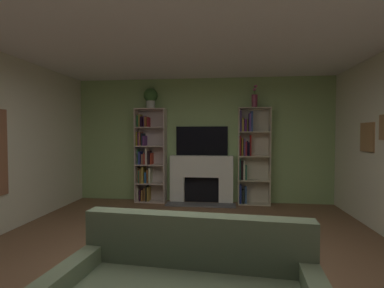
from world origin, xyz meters
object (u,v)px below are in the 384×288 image
at_px(bookshelf_left, 148,158).
at_px(vase_with_flowers, 255,100).
at_px(fireplace, 202,178).
at_px(tv, 202,141).
at_px(potted_plant, 151,97).
at_px(bookshelf_right, 250,154).
at_px(coffee_table, 197,250).

distance_m(bookshelf_left, vase_with_flowers, 2.60).
bearing_deg(fireplace, vase_with_flowers, -1.60).
bearing_deg(tv, potted_plant, -173.79).
height_order(bookshelf_left, bookshelf_right, same).
bearing_deg(bookshelf_left, fireplace, 0.05).
xyz_separation_m(tv, coffee_table, (0.22, -3.52, -0.95)).
bearing_deg(tv, coffee_table, -86.35).
xyz_separation_m(bookshelf_right, potted_plant, (-2.12, -0.05, 1.23)).
relative_size(tv, bookshelf_right, 0.55).
relative_size(fireplace, vase_with_flowers, 3.07).
height_order(bookshelf_left, potted_plant, potted_plant).
bearing_deg(vase_with_flowers, potted_plant, -179.99).
height_order(fireplace, tv, tv).
relative_size(bookshelf_right, vase_with_flowers, 4.31).
distance_m(vase_with_flowers, coffee_table, 3.95).
distance_m(bookshelf_right, vase_with_flowers, 1.15).
relative_size(fireplace, bookshelf_left, 0.71).
bearing_deg(bookshelf_left, bookshelf_right, 0.42).
distance_m(potted_plant, vase_with_flowers, 2.21).
relative_size(bookshelf_left, bookshelf_right, 1.00).
bearing_deg(tv, bookshelf_right, -4.15).
distance_m(tv, potted_plant, 1.46).
distance_m(fireplace, potted_plant, 2.06).
distance_m(bookshelf_right, coffee_table, 3.60).
bearing_deg(potted_plant, bookshelf_left, 158.54).
height_order(bookshelf_right, coffee_table, bookshelf_right).
xyz_separation_m(fireplace, bookshelf_right, (1.02, 0.01, 0.51)).
bearing_deg(vase_with_flowers, bookshelf_left, 179.26).
distance_m(tv, coffee_table, 3.65).
bearing_deg(potted_plant, vase_with_flowers, 0.01).
relative_size(fireplace, bookshelf_right, 0.71).
distance_m(fireplace, bookshelf_left, 1.25).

